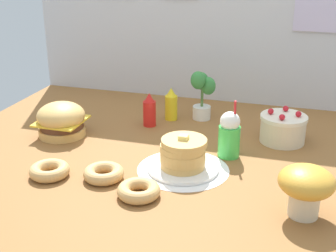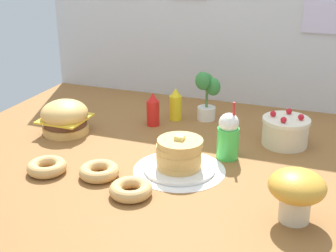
{
  "view_description": "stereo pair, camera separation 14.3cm",
  "coord_description": "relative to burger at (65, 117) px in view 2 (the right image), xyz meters",
  "views": [
    {
      "loc": [
        0.59,
        -1.93,
        0.96
      ],
      "look_at": [
        -0.03,
        0.12,
        0.11
      ],
      "focal_mm": 49.15,
      "sensor_mm": 36.0,
      "label": 1
    },
    {
      "loc": [
        0.72,
        -1.88,
        0.96
      ],
      "look_at": [
        -0.03,
        0.12,
        0.11
      ],
      "focal_mm": 49.15,
      "sensor_mm": 36.0,
      "label": 2
    }
  ],
  "objects": [
    {
      "name": "cream_soda_cup",
      "position": [
        0.9,
        -0.0,
        0.03
      ],
      "size": [
        0.11,
        0.11,
        0.29
      ],
      "color": "green",
      "rests_on": "ground_plane"
    },
    {
      "name": "back_wall",
      "position": [
        0.62,
        0.84,
        0.46
      ],
      "size": [
        2.34,
        0.04,
        1.08
      ],
      "color": "silver",
      "rests_on": "ground_plane"
    },
    {
      "name": "mushroom_stool",
      "position": [
        1.26,
        -0.44,
        0.04
      ],
      "size": [
        0.21,
        0.21,
        0.2
      ],
      "color": "beige",
      "rests_on": "ground_plane"
    },
    {
      "name": "mustard_bottle",
      "position": [
        0.49,
        0.4,
        0.0
      ],
      "size": [
        0.07,
        0.07,
        0.19
      ],
      "color": "yellow",
      "rests_on": "ground_plane"
    },
    {
      "name": "pancake_stack",
      "position": [
        0.73,
        -0.21,
        -0.02
      ],
      "size": [
        0.33,
        0.33,
        0.17
      ],
      "color": "white",
      "rests_on": "doily_mat"
    },
    {
      "name": "ketchup_bottle",
      "position": [
        0.41,
        0.27,
        0.0
      ],
      "size": [
        0.07,
        0.07,
        0.19
      ],
      "color": "red",
      "rests_on": "ground_plane"
    },
    {
      "name": "layer_cake",
      "position": [
        1.14,
        0.25,
        -0.01
      ],
      "size": [
        0.24,
        0.24,
        0.17
      ],
      "color": "beige",
      "rests_on": "ground_plane"
    },
    {
      "name": "potted_plant",
      "position": [
        0.66,
        0.46,
        0.07
      ],
      "size": [
        0.14,
        0.11,
        0.29
      ],
      "color": "white",
      "rests_on": "ground_plane"
    },
    {
      "name": "donut_vanilla",
      "position": [
        0.62,
        -0.49,
        -0.06
      ],
      "size": [
        0.18,
        0.18,
        0.05
      ],
      "color": "tan",
      "rests_on": "ground_plane"
    },
    {
      "name": "donut_chocolate",
      "position": [
        0.42,
        -0.39,
        -0.06
      ],
      "size": [
        0.18,
        0.18,
        0.05
      ],
      "color": "tan",
      "rests_on": "ground_plane"
    },
    {
      "name": "ground_plane",
      "position": [
        0.62,
        -0.1,
        -0.1
      ],
      "size": [
        2.34,
        1.9,
        0.02
      ],
      "primitive_type": "cube",
      "color": "brown"
    },
    {
      "name": "burger",
      "position": [
        0.0,
        0.0,
        0.0
      ],
      "size": [
        0.25,
        0.25,
        0.18
      ],
      "color": "#DBA859",
      "rests_on": "ground_plane"
    },
    {
      "name": "donut_pink_glaze",
      "position": [
        0.18,
        -0.44,
        -0.06
      ],
      "size": [
        0.18,
        0.18,
        0.05
      ],
      "color": "tan",
      "rests_on": "ground_plane"
    },
    {
      "name": "doily_mat",
      "position": [
        0.73,
        -0.21,
        -0.09
      ],
      "size": [
        0.42,
        0.42,
        0.0
      ],
      "primitive_type": "cylinder",
      "color": "white",
      "rests_on": "ground_plane"
    }
  ]
}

